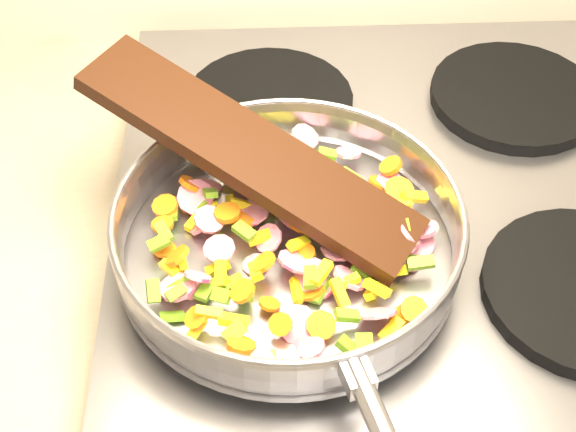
{
  "coord_description": "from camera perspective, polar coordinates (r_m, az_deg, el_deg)",
  "views": [
    {
      "loc": [
        -0.85,
        1.09,
        1.52
      ],
      "look_at": [
        -0.83,
        1.57,
        1.01
      ],
      "focal_mm": 50.0,
      "sensor_mm": 36.0,
      "label": 1
    }
  ],
  "objects": [
    {
      "name": "cooktop",
      "position": [
        0.85,
        8.48,
        0.78
      ],
      "size": [
        0.6,
        0.6,
        0.04
      ],
      "primitive_type": "cube",
      "color": "#939399",
      "rests_on": "counter_top"
    },
    {
      "name": "grate_fl",
      "position": [
        0.72,
        -0.73,
        -6.07
      ],
      "size": [
        0.19,
        0.19,
        0.02
      ],
      "primitive_type": "cylinder",
      "color": "black",
      "rests_on": "cooktop"
    },
    {
      "name": "grate_bl",
      "position": [
        0.92,
        -1.34,
        8.06
      ],
      "size": [
        0.19,
        0.19,
        0.02
      ],
      "primitive_type": "cylinder",
      "color": "black",
      "rests_on": "cooktop"
    },
    {
      "name": "grate_br",
      "position": [
        0.96,
        15.77,
        8.22
      ],
      "size": [
        0.19,
        0.19,
        0.02
      ],
      "primitive_type": "cylinder",
      "color": "black",
      "rests_on": "cooktop"
    },
    {
      "name": "saute_pan",
      "position": [
        0.72,
        0.06,
        -1.16
      ],
      "size": [
        0.36,
        0.51,
        0.06
      ],
      "rotation": [
        0.0,
        0.0,
        0.27
      ],
      "color": "#9E9EA5",
      "rests_on": "grate_fl"
    },
    {
      "name": "vegetable_heap",
      "position": [
        0.73,
        0.24,
        -1.36
      ],
      "size": [
        0.27,
        0.29,
        0.05
      ],
      "color": "orange",
      "rests_on": "saute_pan"
    },
    {
      "name": "wooden_spatula",
      "position": [
        0.74,
        -2.69,
        4.44
      ],
      "size": [
        0.33,
        0.24,
        0.1
      ],
      "primitive_type": "cube",
      "rotation": [
        0.0,
        -0.26,
        2.58
      ],
      "color": "black",
      "rests_on": "saute_pan"
    }
  ]
}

